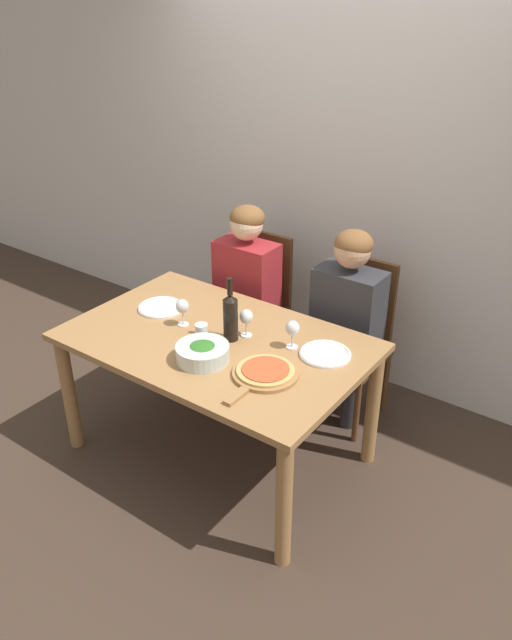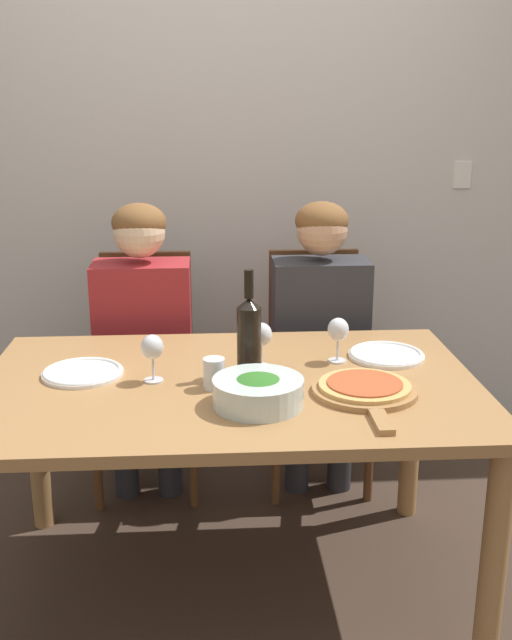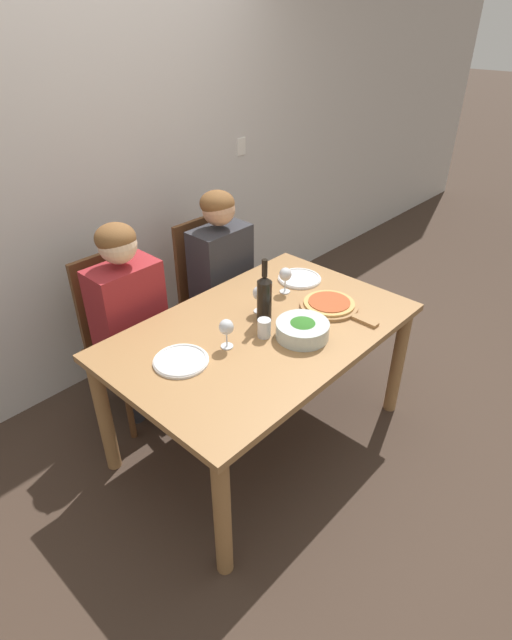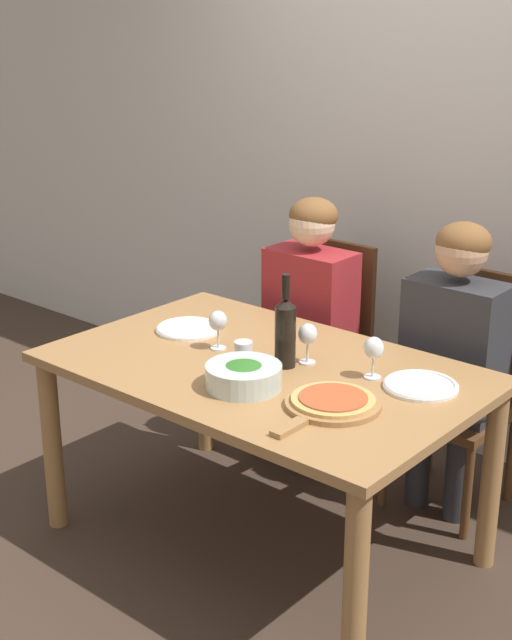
{
  "view_description": "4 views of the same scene",
  "coord_description": "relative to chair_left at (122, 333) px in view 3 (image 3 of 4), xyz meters",
  "views": [
    {
      "loc": [
        1.78,
        -2.13,
        2.36
      ],
      "look_at": [
        0.13,
        0.17,
        0.82
      ],
      "focal_mm": 35.0,
      "sensor_mm": 36.0,
      "label": 1
    },
    {
      "loc": [
        -0.06,
        -2.17,
        1.59
      ],
      "look_at": [
        0.09,
        0.09,
        0.91
      ],
      "focal_mm": 42.0,
      "sensor_mm": 36.0,
      "label": 2
    },
    {
      "loc": [
        -1.56,
        -1.41,
        2.13
      ],
      "look_at": [
        -0.05,
        -0.01,
        0.82
      ],
      "focal_mm": 28.0,
      "sensor_mm": 36.0,
      "label": 3
    },
    {
      "loc": [
        1.91,
        -2.28,
        1.96
      ],
      "look_at": [
        -0.06,
        0.03,
        0.89
      ],
      "focal_mm": 50.0,
      "sensor_mm": 36.0,
      "label": 4
    }
  ],
  "objects": [
    {
      "name": "chair_left",
      "position": [
        0.0,
        0.0,
        0.0
      ],
      "size": [
        0.42,
        0.42,
        0.97
      ],
      "color": "brown",
      "rests_on": "ground"
    },
    {
      "name": "dining_table",
      "position": [
        0.32,
        -0.81,
        0.14
      ],
      "size": [
        1.54,
        0.98,
        0.74
      ],
      "color": "#9E7042",
      "rests_on": "ground"
    },
    {
      "name": "wine_glass_centre",
      "position": [
        0.43,
        -0.69,
        0.34
      ],
      "size": [
        0.07,
        0.07,
        0.15
      ],
      "color": "silver",
      "rests_on": "dining_table"
    },
    {
      "name": "dinner_plate_right",
      "position": [
        0.86,
        -0.62,
        0.25
      ],
      "size": [
        0.26,
        0.26,
        0.02
      ],
      "color": "white",
      "rests_on": "dining_table"
    },
    {
      "name": "person_woman",
      "position": [
        -0.0,
        -0.12,
        0.22
      ],
      "size": [
        0.47,
        0.51,
        1.2
      ],
      "color": "#28282D",
      "rests_on": "ground"
    },
    {
      "name": "wine_bottle",
      "position": [
        0.39,
        -0.76,
        0.37
      ],
      "size": [
        0.08,
        0.08,
        0.34
      ],
      "color": "black",
      "rests_on": "dining_table"
    },
    {
      "name": "pizza_on_board",
      "position": [
        0.72,
        -0.94,
        0.26
      ],
      "size": [
        0.31,
        0.45,
        0.04
      ],
      "color": "#9E7042",
      "rests_on": "dining_table"
    },
    {
      "name": "wine_glass_left",
      "position": [
        0.09,
        -0.79,
        0.34
      ],
      "size": [
        0.07,
        0.07,
        0.15
      ],
      "color": "silver",
      "rests_on": "dining_table"
    },
    {
      "name": "water_tumbler",
      "position": [
        0.28,
        -0.86,
        0.29
      ],
      "size": [
        0.07,
        0.07,
        0.09
      ],
      "color": "silver",
      "rests_on": "dining_table"
    },
    {
      "name": "wine_glass_right",
      "position": [
        0.69,
        -0.65,
        0.34
      ],
      "size": [
        0.07,
        0.07,
        0.15
      ],
      "color": "silver",
      "rests_on": "dining_table"
    },
    {
      "name": "broccoli_bowl",
      "position": [
        0.4,
        -1.0,
        0.28
      ],
      "size": [
        0.26,
        0.26,
        0.09
      ],
      "color": "silver",
      "rests_on": "dining_table"
    },
    {
      "name": "person_man",
      "position": [
        0.71,
        -0.12,
        0.22
      ],
      "size": [
        0.47,
        0.51,
        1.2
      ],
      "color": "#28282D",
      "rests_on": "ground"
    },
    {
      "name": "back_wall",
      "position": [
        0.32,
        0.43,
        0.85
      ],
      "size": [
        10.0,
        0.06,
        2.7
      ],
      "color": "silver",
      "rests_on": "ground"
    },
    {
      "name": "ground_plane",
      "position": [
        0.32,
        -0.81,
        -0.5
      ],
      "size": [
        40.0,
        40.0,
        0.0
      ],
      "primitive_type": "plane",
      "color": "#3D2D23"
    },
    {
      "name": "chair_right",
      "position": [
        0.71,
        0.0,
        0.0
      ],
      "size": [
        0.42,
        0.42,
        0.97
      ],
      "color": "brown",
      "rests_on": "ground"
    },
    {
      "name": "dinner_plate_left",
      "position": [
        -0.14,
        -0.73,
        0.25
      ],
      "size": [
        0.26,
        0.26,
        0.02
      ],
      "color": "white",
      "rests_on": "dining_table"
    }
  ]
}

